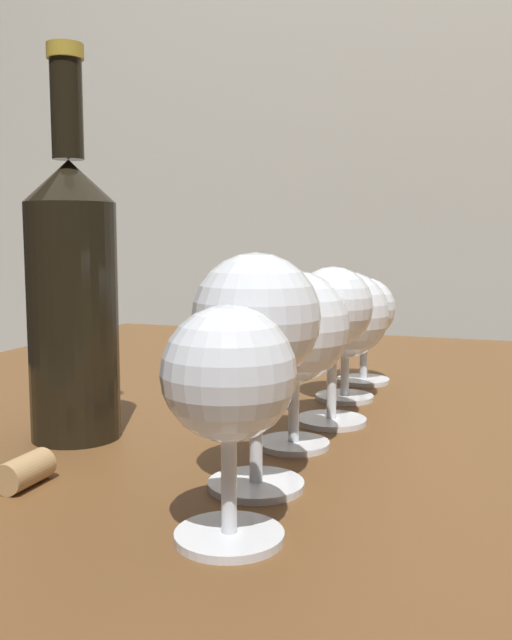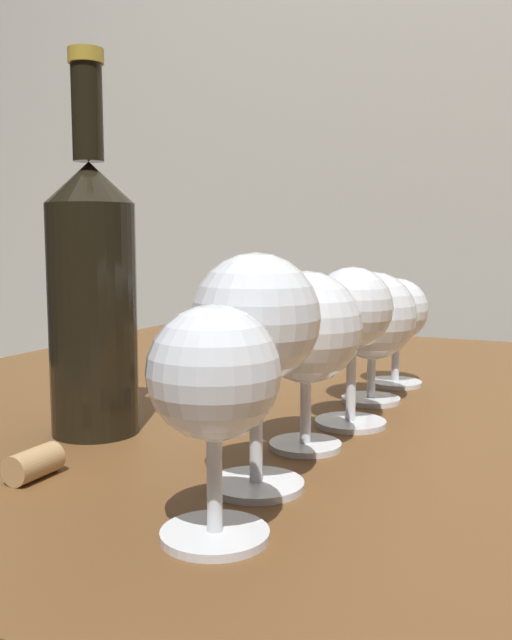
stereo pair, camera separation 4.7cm
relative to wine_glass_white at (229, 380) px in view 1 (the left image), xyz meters
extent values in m
cube|color=beige|center=(0.07, 1.50, 0.50)|extent=(5.00, 0.08, 2.60)
cube|color=brown|center=(0.07, 0.37, -0.11)|extent=(1.26, 1.00, 0.03)
cylinder|color=brown|center=(-0.50, 0.81, -0.46)|extent=(0.06, 0.06, 0.68)
cylinder|color=white|center=(0.00, 0.00, -0.09)|extent=(0.06, 0.06, 0.00)
cylinder|color=white|center=(0.00, 0.00, -0.05)|extent=(0.01, 0.01, 0.07)
sphere|color=white|center=(0.00, 0.00, 0.00)|extent=(0.08, 0.08, 0.08)
ellipsoid|color=beige|center=(0.00, 0.00, 0.00)|extent=(0.07, 0.07, 0.03)
cylinder|color=white|center=(-0.01, 0.08, -0.09)|extent=(0.07, 0.07, 0.00)
cylinder|color=white|center=(-0.01, 0.08, -0.05)|extent=(0.01, 0.01, 0.08)
sphere|color=white|center=(-0.01, 0.08, 0.03)|extent=(0.09, 0.09, 0.09)
ellipsoid|color=pink|center=(-0.01, 0.08, 0.03)|extent=(0.08, 0.08, 0.04)
cylinder|color=white|center=(-0.02, 0.18, -0.09)|extent=(0.06, 0.06, 0.00)
cylinder|color=white|center=(-0.02, 0.18, -0.05)|extent=(0.01, 0.01, 0.07)
sphere|color=white|center=(-0.02, 0.18, 0.01)|extent=(0.09, 0.09, 0.09)
ellipsoid|color=maroon|center=(-0.02, 0.18, 0.01)|extent=(0.08, 0.08, 0.04)
cylinder|color=white|center=(0.00, 0.27, -0.09)|extent=(0.07, 0.07, 0.00)
cylinder|color=white|center=(0.00, 0.27, -0.05)|extent=(0.01, 0.01, 0.08)
sphere|color=white|center=(0.00, 0.27, 0.02)|extent=(0.07, 0.07, 0.07)
ellipsoid|color=#380711|center=(0.00, 0.27, 0.01)|extent=(0.06, 0.06, 0.02)
cylinder|color=white|center=(-0.01, 0.37, -0.09)|extent=(0.06, 0.06, 0.00)
cylinder|color=white|center=(-0.01, 0.37, -0.06)|extent=(0.01, 0.01, 0.06)
sphere|color=white|center=(-0.01, 0.37, 0.00)|extent=(0.09, 0.09, 0.09)
ellipsoid|color=#470A16|center=(-0.01, 0.37, -0.01)|extent=(0.08, 0.08, 0.03)
cylinder|color=white|center=(-0.01, 0.46, -0.09)|extent=(0.06, 0.06, 0.00)
cylinder|color=white|center=(-0.01, 0.46, -0.06)|extent=(0.01, 0.01, 0.06)
sphere|color=white|center=(-0.01, 0.46, 0.00)|extent=(0.07, 0.07, 0.07)
ellipsoid|color=maroon|center=(-0.01, 0.46, -0.01)|extent=(0.06, 0.06, 0.02)
cylinder|color=black|center=(-0.20, 0.15, 0.01)|extent=(0.08, 0.08, 0.20)
cone|color=black|center=(-0.20, 0.15, 0.12)|extent=(0.08, 0.08, 0.03)
cylinder|color=black|center=(-0.20, 0.15, 0.18)|extent=(0.03, 0.03, 0.08)
cylinder|color=gold|center=(-0.20, 0.15, 0.23)|extent=(0.03, 0.03, 0.01)
cylinder|color=tan|center=(-0.16, 0.03, -0.08)|extent=(0.02, 0.04, 0.02)
camera|label=1|loc=(0.14, -0.36, 0.08)|focal=39.52mm
camera|label=2|loc=(0.18, -0.34, 0.08)|focal=39.52mm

